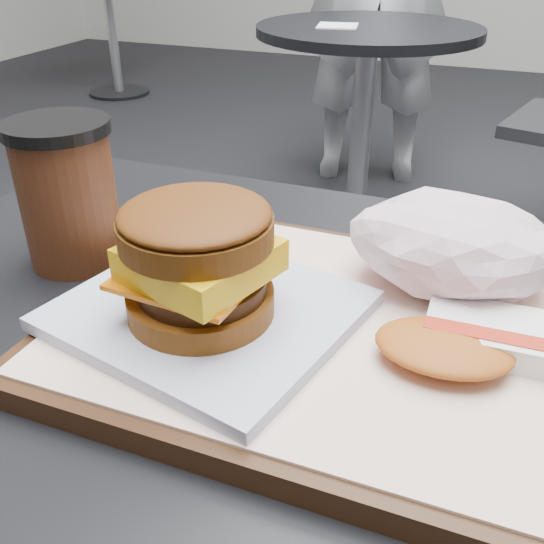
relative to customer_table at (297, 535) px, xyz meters
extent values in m
cube|color=black|center=(0.00, 0.00, 0.17)|extent=(0.80, 0.60, 0.04)
cube|color=#311C0D|center=(0.01, 0.03, 0.19)|extent=(0.38, 0.28, 0.02)
cube|color=white|center=(0.01, 0.03, 0.20)|extent=(0.36, 0.26, 0.00)
cube|color=white|center=(-0.07, 0.00, 0.21)|extent=(0.22, 0.21, 0.01)
cylinder|color=brown|center=(-0.07, -0.01, 0.22)|extent=(0.12, 0.12, 0.02)
cylinder|color=#341807|center=(-0.07, -0.01, 0.24)|extent=(0.10, 0.10, 0.01)
cube|color=#D96607|center=(-0.07, -0.01, 0.25)|extent=(0.09, 0.09, 0.00)
cube|color=yellow|center=(-0.07, -0.01, 0.26)|extent=(0.10, 0.10, 0.02)
cylinder|color=#61350D|center=(-0.07, -0.01, 0.28)|extent=(0.12, 0.12, 0.02)
ellipsoid|color=#61310D|center=(-0.07, -0.01, 0.29)|extent=(0.12, 0.12, 0.02)
cube|color=white|center=(0.12, 0.04, 0.21)|extent=(0.09, 0.06, 0.02)
cube|color=red|center=(0.12, 0.02, 0.22)|extent=(0.09, 0.02, 0.00)
ellipsoid|color=#C2641F|center=(0.09, 0.01, 0.22)|extent=(0.09, 0.07, 0.01)
cylinder|color=#431F10|center=(-0.23, 0.06, 0.24)|extent=(0.08, 0.08, 0.11)
cylinder|color=black|center=(-0.23, 0.06, 0.31)|extent=(0.09, 0.09, 0.01)
cylinder|color=black|center=(-0.35, 1.65, -0.57)|extent=(0.44, 0.44, 0.02)
cylinder|color=#A5A5AA|center=(-0.35, 1.65, -0.21)|extent=(0.07, 0.07, 0.70)
cylinder|color=black|center=(-0.35, 1.65, 0.15)|extent=(0.70, 0.70, 0.03)
cube|color=white|center=(-0.43, 1.59, 0.17)|extent=(0.14, 0.14, 0.00)
cylinder|color=black|center=(-2.40, 3.20, -0.57)|extent=(0.40, 0.40, 0.02)
cylinder|color=#A5A5AA|center=(-2.40, 3.20, -0.21)|extent=(0.06, 0.06, 0.70)
camera|label=1|loc=(0.10, -0.31, 0.45)|focal=40.00mm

